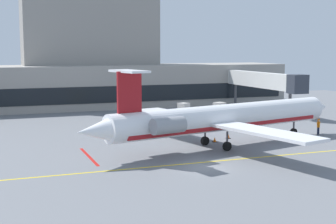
% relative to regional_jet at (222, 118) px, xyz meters
% --- Properties ---
extents(ground, '(120.00, 120.00, 0.11)m').
position_rel_regional_jet_xyz_m(ground, '(-5.26, -7.09, -3.02)').
color(ground, slate).
extents(terminal_building, '(61.37, 12.78, 20.53)m').
position_rel_regional_jet_xyz_m(terminal_building, '(-2.30, 39.60, 3.98)').
color(terminal_building, gray).
rests_on(terminal_building, ground).
extents(jet_bridge_east, '(2.40, 20.43, 6.35)m').
position_rel_regional_jet_xyz_m(jet_bridge_east, '(18.57, 21.96, 2.00)').
color(jet_bridge_east, silver).
rests_on(jet_bridge_east, ground).
extents(regional_jet, '(31.78, 25.20, 8.05)m').
position_rel_regional_jet_xyz_m(regional_jet, '(0.00, 0.00, 0.00)').
color(regional_jet, white).
rests_on(regional_jet, ground).
extents(baggage_tug, '(2.88, 3.54, 2.32)m').
position_rel_regional_jet_xyz_m(baggage_tug, '(3.65, 20.01, -1.95)').
color(baggage_tug, silver).
rests_on(baggage_tug, ground).
extents(pushback_tractor, '(3.19, 3.80, 1.98)m').
position_rel_regional_jet_xyz_m(pushback_tractor, '(10.63, 20.61, -2.06)').
color(pushback_tractor, silver).
rests_on(pushback_tractor, ground).
extents(belt_loader, '(3.20, 2.14, 2.08)m').
position_rel_regional_jet_xyz_m(belt_loader, '(-5.81, 17.10, -2.03)').
color(belt_loader, '#E5B20C').
rests_on(belt_loader, ground).
extents(marshaller, '(0.78, 0.45, 1.90)m').
position_rel_regional_jet_xyz_m(marshaller, '(13.80, 2.55, -2.00)').
color(marshaller, '#191E33').
rests_on(marshaller, ground).
extents(safety_cone_alpha, '(0.47, 0.47, 0.55)m').
position_rel_regional_jet_xyz_m(safety_cone_alpha, '(2.82, 3.98, -2.72)').
color(safety_cone_alpha, orange).
rests_on(safety_cone_alpha, ground).
extents(safety_cone_bravo, '(0.47, 0.47, 0.55)m').
position_rel_regional_jet_xyz_m(safety_cone_bravo, '(9.12, 5.13, -2.72)').
color(safety_cone_bravo, orange).
rests_on(safety_cone_bravo, ground).
extents(safety_cone_charlie, '(0.47, 0.47, 0.55)m').
position_rel_regional_jet_xyz_m(safety_cone_charlie, '(0.50, 2.64, -2.72)').
color(safety_cone_charlie, orange).
rests_on(safety_cone_charlie, ground).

